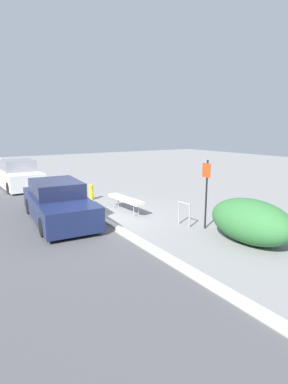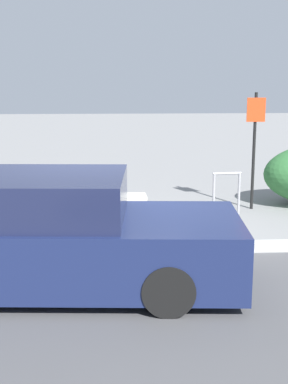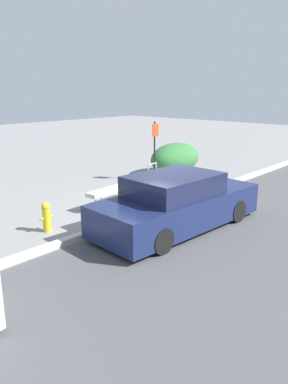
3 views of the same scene
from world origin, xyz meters
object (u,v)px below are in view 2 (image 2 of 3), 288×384
at_px(sign_post, 254,140).
at_px(bench, 84,200).
at_px(bike_rack, 227,189).
at_px(parked_car_near, 44,237).

bearing_deg(sign_post, bench, -159.52).
bearing_deg(sign_post, bike_rack, -146.50).
xyz_separation_m(bike_rack, parked_car_near, (-3.01, -3.44, 0.15)).
xyz_separation_m(bike_rack, sign_post, (0.60, 0.40, 0.88)).
height_order(bike_rack, sign_post, sign_post).
bearing_deg(sign_post, parked_car_near, -133.22).
bearing_deg(parked_car_near, bike_rack, 52.82).
xyz_separation_m(bench, parked_car_near, (-0.35, -2.62, 0.15)).
bearing_deg(bench, sign_post, 17.66).
bearing_deg(bike_rack, sign_post, 33.50).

